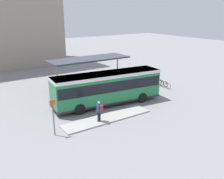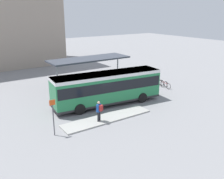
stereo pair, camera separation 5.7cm
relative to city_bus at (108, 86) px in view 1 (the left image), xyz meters
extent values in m
plane|color=gray|center=(-0.01, 0.00, -1.85)|extent=(120.00, 120.00, 0.00)
cube|color=#9E9E99|center=(-1.96, -2.94, -1.79)|extent=(8.15, 1.80, 0.12)
cube|color=#237A47|center=(-0.01, 0.00, -0.09)|extent=(10.97, 3.64, 2.83)
cube|color=white|center=(-0.01, 0.00, 1.17)|extent=(11.00, 3.66, 0.30)
cube|color=black|center=(-0.01, 0.00, 0.25)|extent=(10.76, 3.64, 0.99)
cube|color=black|center=(5.32, -0.61, 0.25)|extent=(0.33, 2.23, 1.09)
cube|color=#28282B|center=(-0.01, 0.00, -1.40)|extent=(10.99, 3.65, 0.20)
cylinder|color=black|center=(3.44, 0.78, -1.36)|extent=(1.02, 0.39, 1.00)
cylinder|color=black|center=(3.17, -1.54, -1.36)|extent=(1.02, 0.39, 1.00)
cylinder|color=black|center=(-3.19, 1.54, -1.36)|extent=(1.02, 0.39, 1.00)
cylinder|color=black|center=(-3.46, -0.78, -1.36)|extent=(1.02, 0.39, 1.00)
cylinder|color=#232328|center=(-3.00, -3.19, -1.31)|extent=(0.16, 0.16, 0.85)
cylinder|color=#232328|center=(-2.83, -3.11, -1.31)|extent=(0.16, 0.16, 0.85)
cube|color=#194799|center=(-2.91, -3.15, -0.57)|extent=(0.48, 0.39, 0.64)
cube|color=maroon|center=(-2.82, -3.35, -0.54)|extent=(0.38, 0.32, 0.48)
sphere|color=tan|center=(-2.91, -3.15, -0.11)|extent=(0.23, 0.23, 0.23)
torus|color=black|center=(8.67, 1.12, -1.50)|extent=(0.06, 0.73, 0.73)
torus|color=black|center=(8.66, 0.13, -1.50)|extent=(0.06, 0.73, 0.73)
cylinder|color=red|center=(8.67, 0.62, -1.26)|extent=(0.05, 0.77, 0.04)
cylinder|color=red|center=(8.67, 0.44, -1.32)|extent=(0.04, 0.04, 0.36)
cube|color=black|center=(8.67, 0.44, -1.14)|extent=(0.07, 0.18, 0.04)
cylinder|color=red|center=(8.67, 1.02, -1.17)|extent=(0.48, 0.04, 0.03)
torus|color=black|center=(9.05, 0.92, -1.51)|extent=(0.09, 0.71, 0.70)
torus|color=black|center=(8.99, 1.87, -1.51)|extent=(0.09, 0.71, 0.70)
cylinder|color=black|center=(9.02, 1.40, -1.28)|extent=(0.08, 0.74, 0.04)
cylinder|color=black|center=(9.01, 1.57, -1.34)|extent=(0.04, 0.04, 0.35)
cube|color=black|center=(9.01, 1.57, -1.16)|extent=(0.08, 0.18, 0.04)
cylinder|color=black|center=(9.05, 1.02, -1.20)|extent=(0.48, 0.06, 0.03)
torus|color=black|center=(8.93, 2.66, -1.50)|extent=(0.15, 0.72, 0.72)
torus|color=black|center=(9.07, 1.69, -1.50)|extent=(0.15, 0.72, 0.72)
cylinder|color=orange|center=(9.00, 2.18, -1.27)|extent=(0.14, 0.76, 0.04)
cylinder|color=orange|center=(9.03, 2.00, -1.32)|extent=(0.04, 0.04, 0.35)
cube|color=black|center=(9.03, 2.00, -1.15)|extent=(0.09, 0.19, 0.04)
cylinder|color=orange|center=(8.95, 2.56, -1.18)|extent=(0.48, 0.10, 0.03)
cube|color=#383D47|center=(1.75, 6.67, 1.48)|extent=(9.87, 3.39, 0.18)
cylinder|color=gray|center=(-2.44, 6.67, -0.23)|extent=(0.16, 0.16, 3.24)
cylinder|color=gray|center=(5.94, 6.67, -0.23)|extent=(0.16, 0.16, 3.24)
cylinder|color=slate|center=(1.08, 3.84, -1.58)|extent=(0.80, 0.80, 0.56)
sphere|color=#235B28|center=(1.08, 3.84, -0.95)|extent=(0.92, 0.92, 0.92)
cylinder|color=slate|center=(-2.20, 3.70, -1.62)|extent=(0.65, 0.65, 0.47)
sphere|color=#286B2D|center=(-2.20, 3.70, -1.11)|extent=(0.75, 0.75, 0.75)
cylinder|color=#4C4C51|center=(-6.82, -3.22, -0.65)|extent=(0.08, 0.08, 2.40)
cube|color=#D84C19|center=(-6.82, -3.22, 0.75)|extent=(0.44, 0.03, 0.40)
camera|label=1|loc=(-12.70, -19.40, 7.00)|focal=40.00mm
camera|label=2|loc=(-12.65, -19.43, 7.00)|focal=40.00mm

